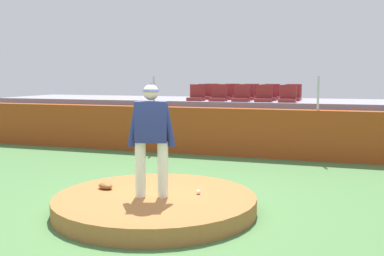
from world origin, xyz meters
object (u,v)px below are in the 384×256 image
Objects in this scene: stadium_chair_14 at (294,95)px; pitcher at (151,131)px; stadium_chair_6 at (225,95)px; stadium_chair_8 at (269,95)px; stadium_chair_7 at (246,95)px; stadium_chair_9 at (292,96)px; stadium_chair_1 at (219,96)px; stadium_chair_3 at (264,96)px; stadium_chair_4 at (288,97)px; baseball at (198,192)px; stadium_chair_10 at (211,94)px; stadium_chair_2 at (241,96)px; stadium_chair_5 at (205,95)px; fielding_glove at (106,186)px; stadium_chair_12 at (251,94)px; stadium_chair_0 at (197,96)px; stadium_chair_11 at (231,94)px; stadium_chair_13 at (272,94)px.

pitcher is at bearing 80.57° from stadium_chair_14.
stadium_chair_8 is (1.42, -0.00, 0.00)m from stadium_chair_6.
stadium_chair_7 and stadium_chair_9 have the same top height.
stadium_chair_3 is (1.37, 0.02, 0.00)m from stadium_chair_1.
stadium_chair_4 is (2.06, 0.02, 0.00)m from stadium_chair_1.
stadium_chair_6 is at bearing -30.17° from stadium_chair_3.
baseball is 0.15× the size of stadium_chair_10.
stadium_chair_2 is at bearing 91.85° from stadium_chair_7.
stadium_chair_4 is at bearing 163.19° from stadium_chair_5.
stadium_chair_10 is (-0.42, 8.17, 1.29)m from fielding_glove.
stadium_chair_7 is at bearing -0.03° from stadium_chair_9.
stadium_chair_1 is 1.11m from stadium_chair_5.
fielding_glove is 6.64m from stadium_chair_1.
stadium_chair_2 is at bearing 73.61° from pitcher.
pitcher is 3.69× the size of stadium_chair_5.
stadium_chair_8 is (0.72, -0.05, 0.00)m from stadium_chair_7.
stadium_chair_12 is (-1.38, 1.65, 0.00)m from stadium_chair_4.
stadium_chair_12 is at bearing -130.73° from stadium_chair_0.
stadium_chair_11 is at bearing -113.75° from stadium_chair_0.
stadium_chair_2 is 1.00× the size of stadium_chair_9.
stadium_chair_2 is 1.00× the size of stadium_chair_14.
pitcher is at bearing 95.76° from stadium_chair_1.
stadium_chair_13 is at bearing 0.03° from stadium_chair_14.
stadium_chair_1 is 1.80m from stadium_chair_10.
stadium_chair_8 is 1.00× the size of stadium_chair_14.
pitcher reaches higher than stadium_chair_7.
stadium_chair_5 is 0.80m from stadium_chair_10.
stadium_chair_11 is 2.07m from stadium_chair_14.
baseball is 0.15× the size of stadium_chair_0.
stadium_chair_2 is at bearing 178.34° from stadium_chair_0.
stadium_chair_10 is at bearing 104.42° from baseball.
stadium_chair_2 is at bearing 131.02° from stadium_chair_6.
stadium_chair_13 is (-0.70, 1.66, 0.00)m from stadium_chair_4.
stadium_chair_13 and stadium_chair_14 have the same top height.
stadium_chair_5 is 1.00× the size of stadium_chair_14.
stadium_chair_6 is (-2.09, 0.81, 0.00)m from stadium_chair_4.
stadium_chair_13 is (0.69, 8.42, 0.28)m from pitcher.
stadium_chair_9 is at bearing 164.55° from stadium_chair_10.
stadium_chair_10 is at bearing -49.56° from stadium_chair_2.
stadium_chair_11 is 1.36m from stadium_chair_13.
baseball is 0.15× the size of stadium_chair_1.
stadium_chair_1 is at bearing 50.98° from stadium_chair_13.
pitcher reaches higher than stadium_chair_2.
fielding_glove is 0.60× the size of stadium_chair_8.
stadium_chair_1 is at bearing 89.92° from stadium_chair_11.
stadium_chair_3 is 1.79m from stadium_chair_12.
stadium_chair_1 is at bearing 79.56° from pitcher.
pitcher is at bearing -149.85° from baseball.
stadium_chair_10 and stadium_chair_14 have the same top height.
baseball is at bearing 104.42° from stadium_chair_10.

